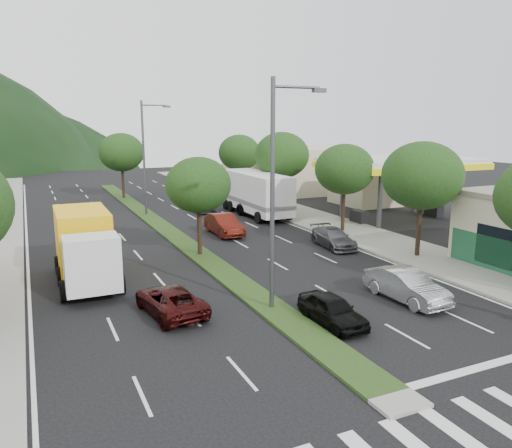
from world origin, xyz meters
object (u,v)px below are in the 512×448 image
tree_r_d (282,155)px  car_queue_a (332,310)px  car_queue_f (195,192)px  sedan_silver (406,286)px  car_queue_c (224,225)px  motorhome (256,193)px  tree_r_c (345,169)px  box_truck (85,249)px  streetlight_near (277,184)px  tree_r_e (239,153)px  suv_maroon (170,300)px  streetlight_mid (146,152)px  car_queue_b (333,238)px  car_queue_e (203,204)px  tree_med_far (121,152)px  car_queue_d (260,210)px  tree_med_near (198,185)px  tree_r_b (422,176)px

tree_r_d → car_queue_a: bearing=-113.1°
car_queue_f → sedan_silver: bearing=-88.9°
sedan_silver → car_queue_c: (-2.66, 16.53, 0.03)m
tree_r_d → sedan_silver: size_ratio=1.61×
car_queue_f → motorhome: bearing=-79.1°
tree_r_c → sedan_silver: 15.38m
sedan_silver → car_queue_f: bearing=85.9°
sedan_silver → box_truck: box_truck is taller
streetlight_near → car_queue_c: (3.29, 14.87, -4.82)m
tree_r_d → tree_r_e: size_ratio=1.07×
suv_maroon → car_queue_a: (5.74, -3.91, 0.00)m
streetlight_mid → car_queue_b: 19.36m
car_queue_e → box_truck: size_ratio=0.58×
suv_maroon → box_truck: 6.98m
tree_med_far → car_queue_e: bearing=-64.8°
streetlight_near → car_queue_c: 15.98m
car_queue_c → box_truck: 12.77m
motorhome → streetlight_mid: bearing=156.9°
tree_r_e → car_queue_e: 10.66m
tree_r_d → tree_r_e: tree_r_d is taller
streetlight_near → car_queue_d: size_ratio=1.98×
streetlight_near → car_queue_a: (1.29, -2.56, -4.96)m
tree_r_e → box_truck: bearing=-128.0°
car_queue_a → motorhome: 24.88m
car_queue_b → tree_med_far: bearing=113.8°
tree_r_e → streetlight_mid: streetlight_mid is taller
car_queue_a → car_queue_f: 36.44m
car_queue_a → car_queue_f: car_queue_f is taller
motorhome → car_queue_a: bearing=-106.9°
car_queue_d → car_queue_e: size_ratio=1.17×
car_queue_e → car_queue_f: size_ratio=1.01×
tree_r_c → streetlight_mid: 17.57m
car_queue_c → car_queue_f: size_ratio=1.07×
tree_med_near → box_truck: 7.85m
tree_r_b → tree_med_near: size_ratio=1.15×
sedan_silver → car_queue_b: bearing=73.1°
streetlight_mid → car_queue_d: 11.14m
car_queue_b → car_queue_e: size_ratio=1.00×
tree_r_d → streetlight_near: (-11.79, -22.00, 0.40)m
streetlight_near → car_queue_e: 25.84m
car_queue_e → car_queue_b: bearing=-70.3°
tree_med_far → car_queue_c: (3.50, -21.13, -4.25)m
streetlight_mid → car_queue_f: streetlight_mid is taller
sedan_silver → car_queue_e: size_ratio=1.03×
car_queue_b → car_queue_d: size_ratio=0.86×
tree_r_e → tree_med_near: 25.06m
car_queue_b → car_queue_f: (-1.50, 25.06, -0.00)m
car_queue_c → car_queue_f: 18.93m
tree_med_near → car_queue_b: size_ratio=1.39×
car_queue_d → car_queue_b: bearing=-95.9°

